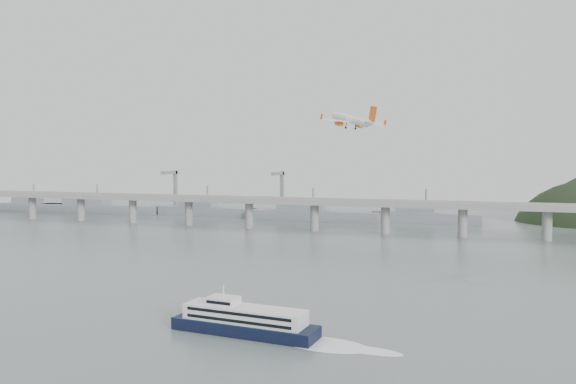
% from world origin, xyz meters
% --- Properties ---
extents(ground, '(900.00, 900.00, 0.00)m').
position_xyz_m(ground, '(0.00, 0.00, 0.00)').
color(ground, slate).
rests_on(ground, ground).
extents(bridge, '(800.00, 22.00, 23.90)m').
position_xyz_m(bridge, '(-1.15, 200.00, 17.65)').
color(bridge, gray).
rests_on(bridge, ground).
extents(distant_fleet, '(453.00, 60.90, 40.00)m').
position_xyz_m(distant_fleet, '(-155.36, 265.08, 6.22)').
color(distant_fleet, slate).
rests_on(distant_fleet, ground).
extents(ferry, '(72.05, 16.13, 13.58)m').
position_xyz_m(ferry, '(16.64, -32.04, 3.68)').
color(ferry, black).
rests_on(ferry, ground).
extents(airliner, '(33.23, 33.23, 11.38)m').
position_xyz_m(airliner, '(19.28, 96.72, 70.09)').
color(airliner, white).
rests_on(airliner, ground).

